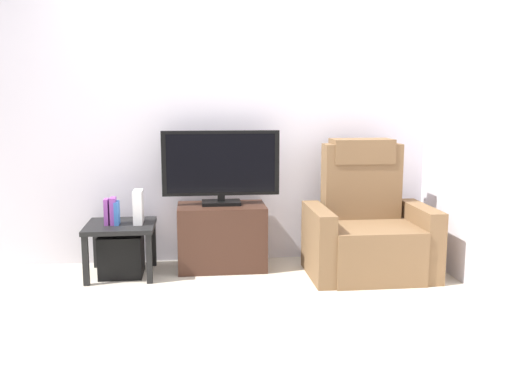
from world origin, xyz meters
The scene contains 12 objects.
ground_plane centered at (0.00, 0.00, 0.00)m, with size 6.40×6.40×0.00m, color beige.
wall_back centered at (0.00, 1.13, 1.30)m, with size 6.40×0.06×2.60m, color silver.
wall_side centered at (1.88, 0.00, 1.30)m, with size 0.06×4.48×2.60m, color silver.
tv_stand centered at (0.02, 0.85, 0.27)m, with size 0.72×0.44×0.54m.
television centered at (0.02, 0.87, 0.86)m, with size 0.97×0.20×0.61m.
recliner_armchair centered at (1.19, 0.58, 0.37)m, with size 0.98×0.78×1.08m.
side_table centered at (-0.79, 0.74, 0.36)m, with size 0.54×0.54×0.42m.
subwoofer_box centered at (-0.79, 0.74, 0.17)m, with size 0.34×0.34×0.34m, color black.
book_leftmost centered at (-0.89, 0.72, 0.53)m, with size 0.03×0.10×0.21m, color purple.
book_middle centered at (-0.84, 0.72, 0.53)m, with size 0.04×0.10×0.22m, color purple.
book_rightmost centered at (-0.81, 0.72, 0.52)m, with size 0.03×0.13×0.18m, color #3366B2.
game_console centered at (-0.65, 0.75, 0.56)m, with size 0.07×0.20×0.26m, color white.
Camera 1 is at (-0.21, -3.76, 1.41)m, focal length 39.65 mm.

